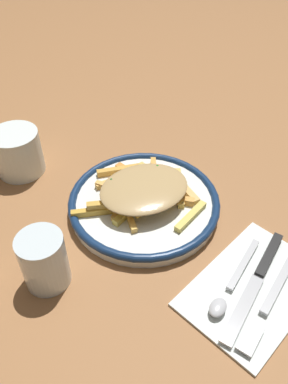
% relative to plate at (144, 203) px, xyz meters
% --- Properties ---
extents(ground_plane, '(2.60, 2.60, 0.00)m').
position_rel_plate_xyz_m(ground_plane, '(0.00, 0.00, -0.01)').
color(ground_plane, '#9B663C').
extents(plate, '(0.26, 0.26, 0.03)m').
position_rel_plate_xyz_m(plate, '(0.00, 0.00, 0.00)').
color(plate, white).
rests_on(plate, ground_plane).
extents(fries_heap, '(0.20, 0.21, 0.04)m').
position_rel_plate_xyz_m(fries_heap, '(0.01, -0.00, 0.03)').
color(fries_heap, gold).
rests_on(fries_heap, plate).
extents(napkin, '(0.15, 0.22, 0.01)m').
position_rel_plate_xyz_m(napkin, '(-0.23, 0.02, -0.01)').
color(napkin, white).
rests_on(napkin, ground_plane).
extents(fork, '(0.03, 0.18, 0.01)m').
position_rel_plate_xyz_m(fork, '(-0.25, 0.03, -0.00)').
color(fork, silver).
rests_on(fork, napkin).
extents(knife, '(0.04, 0.21, 0.01)m').
position_rel_plate_xyz_m(knife, '(-0.22, 0.00, -0.00)').
color(knife, black).
rests_on(knife, napkin).
extents(spoon, '(0.04, 0.15, 0.01)m').
position_rel_plate_xyz_m(spoon, '(-0.20, 0.06, -0.00)').
color(spoon, silver).
rests_on(spoon, napkin).
extents(water_glass, '(0.07, 0.07, 0.09)m').
position_rel_plate_xyz_m(water_glass, '(0.01, 0.20, 0.03)').
color(water_glass, silver).
rests_on(water_glass, ground_plane).
extents(coffee_mug, '(0.12, 0.09, 0.09)m').
position_rel_plate_xyz_m(coffee_mug, '(0.25, 0.07, 0.03)').
color(coffee_mug, white).
rests_on(coffee_mug, ground_plane).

